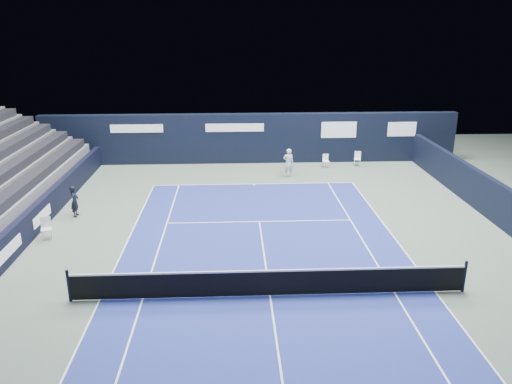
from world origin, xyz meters
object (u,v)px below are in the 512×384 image
folding_chair_back_b (358,158)px  line_judge_chair (46,226)px  folding_chair_back_a (326,160)px  tennis_net (270,282)px  tennis_player (288,163)px

folding_chair_back_b → line_judge_chair: line_judge_chair is taller
folding_chair_back_a → tennis_net: bearing=-114.2°
folding_chair_back_a → line_judge_chair: bearing=-150.5°
folding_chair_back_a → tennis_player: (-2.52, -1.81, 0.36)m
folding_chair_back_a → line_judge_chair: 16.75m
tennis_net → folding_chair_back_b: bearing=66.8°
folding_chair_back_a → folding_chair_back_b: size_ratio=0.93×
line_judge_chair → tennis_player: 13.66m
folding_chair_back_a → tennis_net: size_ratio=0.06×
folding_chair_back_a → line_judge_chair: size_ratio=0.90×
folding_chair_back_b → tennis_player: (-4.56, -2.12, 0.32)m
tennis_net → tennis_player: tennis_player is taller
line_judge_chair → tennis_player: size_ratio=0.56×
folding_chair_back_a → tennis_player: tennis_player is taller
folding_chair_back_b → tennis_player: size_ratio=0.54×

